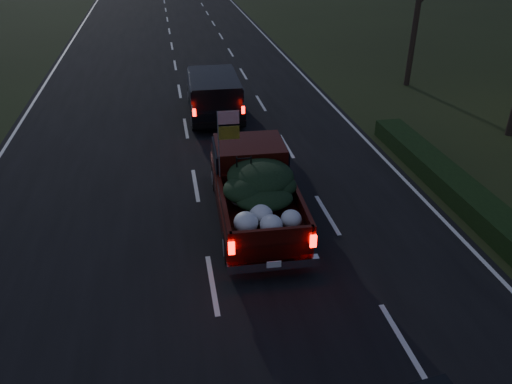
{
  "coord_description": "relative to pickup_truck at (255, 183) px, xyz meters",
  "views": [
    {
      "loc": [
        -0.68,
        -9.19,
        7.55
      ],
      "look_at": [
        1.4,
        1.92,
        1.3
      ],
      "focal_mm": 35.0,
      "sensor_mm": 36.0,
      "label": 1
    }
  ],
  "objects": [
    {
      "name": "ground",
      "position": [
        -1.52,
        -2.81,
        -1.08
      ],
      "size": [
        120.0,
        120.0,
        0.0
      ],
      "primitive_type": "plane",
      "color": "black",
      "rests_on": "ground"
    },
    {
      "name": "road_asphalt",
      "position": [
        -1.52,
        -2.81,
        -1.07
      ],
      "size": [
        14.0,
        120.0,
        0.02
      ],
      "primitive_type": "cube",
      "color": "black",
      "rests_on": "ground"
    },
    {
      "name": "hedge_row",
      "position": [
        6.28,
        0.19,
        -0.78
      ],
      "size": [
        1.0,
        10.0,
        0.6
      ],
      "primitive_type": "cube",
      "color": "black",
      "rests_on": "ground"
    },
    {
      "name": "pickup_truck",
      "position": [
        0.0,
        0.0,
        0.0
      ],
      "size": [
        2.29,
        5.55,
        2.87
      ],
      "rotation": [
        0.0,
        0.0,
        -0.03
      ],
      "color": "#380C07",
      "rests_on": "ground"
    },
    {
      "name": "lead_suv",
      "position": [
        -0.2,
        8.45,
        0.01
      ],
      "size": [
        2.21,
        5.05,
        1.44
      ],
      "rotation": [
        0.0,
        0.0,
        -0.03
      ],
      "color": "black",
      "rests_on": "ground"
    }
  ]
}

